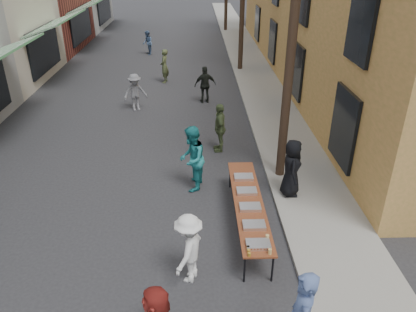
{
  "coord_description": "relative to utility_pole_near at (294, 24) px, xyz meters",
  "views": [
    {
      "loc": [
        1.79,
        -7.64,
        6.25
      ],
      "look_at": [
        2.08,
        1.92,
        1.3
      ],
      "focal_mm": 35.0,
      "sensor_mm": 36.0,
      "label": 1
    }
  ],
  "objects": [
    {
      "name": "passerby_mid",
      "position": [
        -2.1,
        6.7,
        -3.68
      ],
      "size": [
        1.02,
        0.59,
        1.64
      ],
      "primitive_type": "imported",
      "rotation": [
        0.0,
        0.0,
        3.35
      ],
      "color": "black",
      "rests_on": "ground"
    },
    {
      "name": "passerby_right",
      "position": [
        -4.1,
        9.81,
        -3.66
      ],
      "size": [
        0.49,
        0.67,
        1.69
      ],
      "primitive_type": "imported",
      "rotation": [
        0.0,
        0.0,
        4.57
      ],
      "color": "#4D5833",
      "rests_on": "ground"
    },
    {
      "name": "utility_pole_near",
      "position": [
        0.0,
        0.0,
        0.0
      ],
      "size": [
        0.26,
        0.26,
        9.0
      ],
      "primitive_type": "cylinder",
      "color": "#2D2116",
      "rests_on": "ground"
    },
    {
      "name": "guest_front_d",
      "position": [
        -2.7,
        -4.19,
        -3.7
      ],
      "size": [
        0.94,
        1.17,
        1.59
      ],
      "primitive_type": "imported",
      "rotation": [
        0.0,
        0.0,
        -1.96
      ],
      "color": "white",
      "rests_on": "ground"
    },
    {
      "name": "catering_tray_foil_d",
      "position": [
        -1.27,
        -2.05,
        -3.71
      ],
      "size": [
        0.5,
        0.33,
        0.08
      ],
      "primitive_type": "cube",
      "color": "#B2B2B7",
      "rests_on": "serving_table"
    },
    {
      "name": "catering_tray_buns_end",
      "position": [
        -1.27,
        -1.35,
        -3.71
      ],
      "size": [
        0.5,
        0.33,
        0.08
      ],
      "primitive_type": "cube",
      "color": "tan",
      "rests_on": "serving_table"
    },
    {
      "name": "server",
      "position": [
        0.05,
        -1.12,
        -3.58
      ],
      "size": [
        0.6,
        0.85,
        1.64
      ],
      "primitive_type": "imported",
      "rotation": [
        0.0,
        0.0,
        1.47
      ],
      "color": "black",
      "rests_on": "sidewalk"
    },
    {
      "name": "guest_front_c",
      "position": [
        -2.66,
        -0.59,
        -3.54
      ],
      "size": [
        0.87,
        1.04,
        1.92
      ],
      "primitive_type": "imported",
      "rotation": [
        0.0,
        0.0,
        -1.73
      ],
      "color": "teal",
      "rests_on": "ground"
    },
    {
      "name": "cup_stack",
      "position": [
        -1.07,
        -4.35,
        -3.69
      ],
      "size": [
        0.08,
        0.08,
        0.12
      ],
      "primitive_type": "cylinder",
      "color": "tan",
      "rests_on": "serving_table"
    },
    {
      "name": "sidewalk",
      "position": [
        0.7,
        12.0,
        -4.45
      ],
      "size": [
        2.2,
        60.0,
        0.1
      ],
      "primitive_type": "cube",
      "color": "gray",
      "rests_on": "ground"
    },
    {
      "name": "condiment_jar_c",
      "position": [
        -1.49,
        -4.2,
        -3.71
      ],
      "size": [
        0.07,
        0.07,
        0.08
      ],
      "primitive_type": "cylinder",
      "color": "#A57F26",
      "rests_on": "serving_table"
    },
    {
      "name": "catering_tray_buns",
      "position": [
        -1.27,
        -2.75,
        -3.71
      ],
      "size": [
        0.5,
        0.33,
        0.08
      ],
      "primitive_type": "cube",
      "color": "tan",
      "rests_on": "serving_table"
    },
    {
      "name": "ground",
      "position": [
        -4.3,
        -3.0,
        -4.5
      ],
      "size": [
        120.0,
        120.0,
        0.0
      ],
      "primitive_type": "plane",
      "color": "#28282B",
      "rests_on": "ground"
    },
    {
      "name": "guest_front_e",
      "position": [
        -1.73,
        1.86,
        -3.66
      ],
      "size": [
        0.43,
        1.0,
        1.69
      ],
      "primitive_type": "imported",
      "rotation": [
        0.0,
        0.0,
        -1.55
      ],
      "color": "#526339",
      "rests_on": "ground"
    },
    {
      "name": "condiment_jar_b",
      "position": [
        -1.49,
        -4.3,
        -3.71
      ],
      "size": [
        0.07,
        0.07,
        0.08
      ],
      "primitive_type": "cylinder",
      "color": "#A57F26",
      "rests_on": "serving_table"
    },
    {
      "name": "condiment_jar_a",
      "position": [
        -1.49,
        -4.4,
        -3.71
      ],
      "size": [
        0.07,
        0.07,
        0.08
      ],
      "primitive_type": "cylinder",
      "color": "#A57F26",
      "rests_on": "serving_table"
    },
    {
      "name": "passerby_far",
      "position": [
        -5.58,
        15.89,
        -3.75
      ],
      "size": [
        0.75,
        0.86,
        1.51
      ],
      "primitive_type": "imported",
      "rotation": [
        0.0,
        0.0,
        4.99
      ],
      "color": "#49658E",
      "rests_on": "ground"
    },
    {
      "name": "serving_table",
      "position": [
        -1.27,
        -2.45,
        -3.79
      ],
      "size": [
        0.7,
        4.0,
        0.75
      ],
      "color": "maroon",
      "rests_on": "ground"
    },
    {
      "name": "passerby_left",
      "position": [
        -5.08,
        5.84,
        -3.71
      ],
      "size": [
        1.17,
        0.94,
        1.57
      ],
      "primitive_type": "imported",
      "rotation": [
        0.0,
        0.0,
        0.41
      ],
      "color": "slate",
      "rests_on": "ground"
    },
    {
      "name": "catering_tray_sausage",
      "position": [
        -1.27,
        -4.1,
        -3.71
      ],
      "size": [
        0.5,
        0.33,
        0.08
      ],
      "primitive_type": "cube",
      "color": "maroon",
      "rests_on": "serving_table"
    },
    {
      "name": "catering_tray_foil_b",
      "position": [
        -1.27,
        -3.45,
        -3.71
      ],
      "size": [
        0.5,
        0.33,
        0.08
      ],
      "primitive_type": "cube",
      "color": "#B2B2B7",
      "rests_on": "serving_table"
    }
  ]
}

